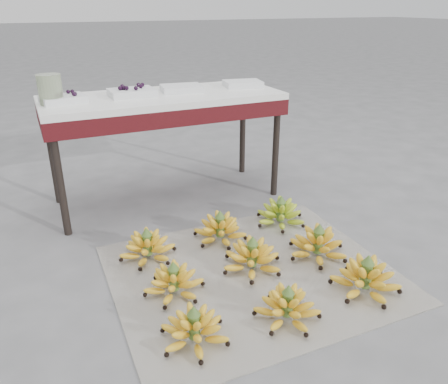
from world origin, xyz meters
name	(u,v)px	position (x,y,z in m)	size (l,w,h in m)	color
ground	(254,277)	(0.00, 0.00, 0.00)	(60.00, 60.00, 0.00)	#5B5B5D
newspaper_mat	(252,273)	(0.00, 0.03, 0.00)	(1.25, 1.05, 0.01)	silver
bunch_front_left	(194,329)	(-0.40, -0.28, 0.06)	(0.31, 0.31, 0.16)	yellow
bunch_front_center	(287,307)	(-0.02, -0.31, 0.06)	(0.33, 0.33, 0.16)	yellow
bunch_front_right	(366,279)	(0.38, -0.29, 0.07)	(0.34, 0.34, 0.18)	yellow
bunch_mid_left	(174,282)	(-0.37, 0.03, 0.06)	(0.33, 0.33, 0.16)	yellow
bunch_mid_center	(252,258)	(0.02, 0.06, 0.07)	(0.30, 0.30, 0.17)	yellow
bunch_mid_right	(318,245)	(0.36, 0.03, 0.07)	(0.33, 0.33, 0.18)	yellow
bunch_back_left	(148,247)	(-0.40, 0.36, 0.06)	(0.29, 0.29, 0.16)	yellow
bunch_back_center	(220,229)	(0.00, 0.38, 0.06)	(0.29, 0.29, 0.17)	yellow
bunch_back_right	(281,214)	(0.38, 0.40, 0.06)	(0.32, 0.32, 0.17)	#8DBF20
vendor_table	(164,107)	(-0.08, 1.01, 0.59)	(1.38, 0.55, 0.66)	black
tray_far_left	(64,99)	(-0.63, 1.02, 0.68)	(0.25, 0.20, 0.06)	silver
tray_left	(132,92)	(-0.26, 1.03, 0.68)	(0.26, 0.19, 0.06)	silver
tray_right	(182,88)	(0.05, 1.05, 0.68)	(0.26, 0.20, 0.04)	silver
tray_far_right	(243,84)	(0.46, 1.04, 0.68)	(0.26, 0.20, 0.04)	silver
glass_jar	(50,89)	(-0.69, 0.99, 0.74)	(0.12, 0.12, 0.15)	beige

